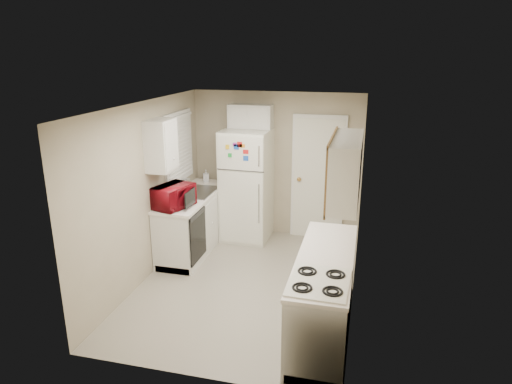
# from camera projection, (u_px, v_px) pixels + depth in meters

# --- Properties ---
(floor) EXTENTS (3.80, 3.80, 0.00)m
(floor) POSITION_uv_depth(u_px,v_px,m) (247.00, 283.00, 6.18)
(floor) COLOR #B1A895
(floor) RESTS_ON ground
(ceiling) EXTENTS (3.80, 3.80, 0.00)m
(ceiling) POSITION_uv_depth(u_px,v_px,m) (246.00, 105.00, 5.46)
(ceiling) COLOR white
(ceiling) RESTS_ON floor
(wall_left) EXTENTS (3.80, 3.80, 0.00)m
(wall_left) POSITION_uv_depth(u_px,v_px,m) (146.00, 192.00, 6.15)
(wall_left) COLOR tan
(wall_left) RESTS_ON floor
(wall_right) EXTENTS (3.80, 3.80, 0.00)m
(wall_right) POSITION_uv_depth(u_px,v_px,m) (358.00, 208.00, 5.50)
(wall_right) COLOR tan
(wall_right) RESTS_ON floor
(wall_back) EXTENTS (2.80, 2.80, 0.00)m
(wall_back) POSITION_uv_depth(u_px,v_px,m) (276.00, 165.00, 7.58)
(wall_back) COLOR tan
(wall_back) RESTS_ON floor
(wall_front) EXTENTS (2.80, 2.80, 0.00)m
(wall_front) POSITION_uv_depth(u_px,v_px,m) (191.00, 265.00, 4.06)
(wall_front) COLOR tan
(wall_front) RESTS_ON floor
(left_counter) EXTENTS (0.60, 1.80, 0.90)m
(left_counter) POSITION_uv_depth(u_px,v_px,m) (194.00, 222.00, 7.13)
(left_counter) COLOR silver
(left_counter) RESTS_ON floor
(dishwasher) EXTENTS (0.03, 0.58, 0.72)m
(dishwasher) POSITION_uv_depth(u_px,v_px,m) (198.00, 236.00, 6.50)
(dishwasher) COLOR black
(dishwasher) RESTS_ON floor
(sink) EXTENTS (0.54, 0.74, 0.16)m
(sink) POSITION_uv_depth(u_px,v_px,m) (197.00, 194.00, 7.15)
(sink) COLOR gray
(sink) RESTS_ON left_counter
(microwave) EXTENTS (0.64, 0.47, 0.38)m
(microwave) POSITION_uv_depth(u_px,v_px,m) (173.00, 197.00, 6.41)
(microwave) COLOR maroon
(microwave) RESTS_ON left_counter
(soap_bottle) EXTENTS (0.12, 0.12, 0.21)m
(soap_bottle) POSITION_uv_depth(u_px,v_px,m) (206.00, 176.00, 7.66)
(soap_bottle) COLOR white
(soap_bottle) RESTS_ON left_counter
(window_blinds) EXTENTS (0.10, 0.98, 1.08)m
(window_blinds) POSITION_uv_depth(u_px,v_px,m) (179.00, 147.00, 6.99)
(window_blinds) COLOR silver
(window_blinds) RESTS_ON wall_left
(upper_cabinet_left) EXTENTS (0.30, 0.45, 0.70)m
(upper_cabinet_left) POSITION_uv_depth(u_px,v_px,m) (161.00, 145.00, 6.14)
(upper_cabinet_left) COLOR silver
(upper_cabinet_left) RESTS_ON wall_left
(refrigerator) EXTENTS (0.77, 0.75, 1.82)m
(refrigerator) POSITION_uv_depth(u_px,v_px,m) (247.00, 185.00, 7.45)
(refrigerator) COLOR white
(refrigerator) RESTS_ON floor
(cabinet_over_fridge) EXTENTS (0.70, 0.30, 0.40)m
(cabinet_over_fridge) POSITION_uv_depth(u_px,v_px,m) (251.00, 117.00, 7.30)
(cabinet_over_fridge) COLOR silver
(cabinet_over_fridge) RESTS_ON wall_back
(interior_door) EXTENTS (0.86, 0.06, 2.08)m
(interior_door) POSITION_uv_depth(u_px,v_px,m) (318.00, 179.00, 7.44)
(interior_door) COLOR white
(interior_door) RESTS_ON floor
(right_counter) EXTENTS (0.60, 2.00, 0.90)m
(right_counter) POSITION_uv_depth(u_px,v_px,m) (324.00, 293.00, 5.05)
(right_counter) COLOR silver
(right_counter) RESTS_ON floor
(stove) EXTENTS (0.59, 0.72, 0.85)m
(stove) POSITION_uv_depth(u_px,v_px,m) (317.00, 326.00, 4.51)
(stove) COLOR white
(stove) RESTS_ON floor
(upper_cabinet_right) EXTENTS (0.30, 1.20, 0.70)m
(upper_cabinet_right) POSITION_uv_depth(u_px,v_px,m) (346.00, 170.00, 4.89)
(upper_cabinet_right) COLOR silver
(upper_cabinet_right) RESTS_ON wall_right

